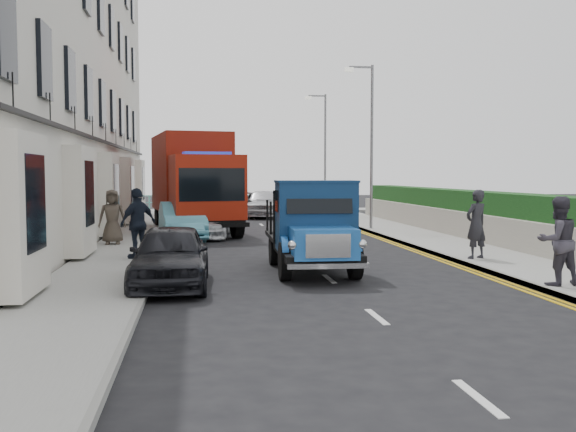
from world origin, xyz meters
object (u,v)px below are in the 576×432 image
object	(u,v)px
lamp_far	(323,147)
red_lorry	(193,180)
lamp_mid	(369,137)
parked_car_front	(170,256)
pedestrian_east_near	(476,224)
bedford_lorry	(315,232)

from	to	relation	value
lamp_far	red_lorry	xyz separation A→B (m)	(-7.36, -9.32, -1.81)
lamp_mid	red_lorry	distance (m)	7.61
lamp_far	parked_car_front	distance (m)	24.06
pedestrian_east_near	lamp_mid	bearing A→B (deg)	-110.48
lamp_far	red_lorry	world-z (taller)	lamp_far
lamp_far	red_lorry	size ratio (longest dim) A/B	0.86
lamp_far	pedestrian_east_near	distance (m)	20.12
lamp_mid	red_lorry	bearing A→B (deg)	174.69
lamp_far	bedford_lorry	bearing A→B (deg)	-101.65
pedestrian_east_near	lamp_far	bearing A→B (deg)	-111.49
lamp_mid	lamp_far	xyz separation A→B (m)	(0.00, 10.00, 0.00)
bedford_lorry	lamp_mid	bearing A→B (deg)	70.27
lamp_far	red_lorry	bearing A→B (deg)	-128.32
red_lorry	lamp_mid	bearing A→B (deg)	-14.91
lamp_far	parked_car_front	xyz separation A→B (m)	(-7.78, -22.53, -3.32)
red_lorry	parked_car_front	size ratio (longest dim) A/B	2.05
parked_car_front	lamp_mid	bearing A→B (deg)	59.72
parked_car_front	pedestrian_east_near	bearing A→B (deg)	19.42
lamp_mid	bedford_lorry	size ratio (longest dim) A/B	1.46
parked_car_front	pedestrian_east_near	size ratio (longest dim) A/B	2.11
lamp_far	bedford_lorry	distance (m)	21.97
parked_car_front	pedestrian_east_near	world-z (taller)	pedestrian_east_near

